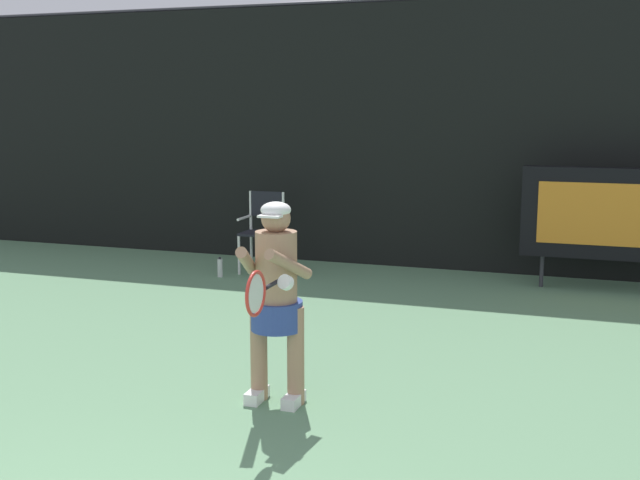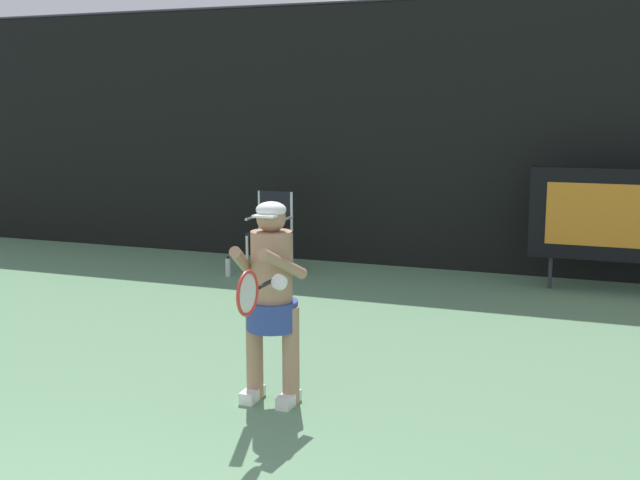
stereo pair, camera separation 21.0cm
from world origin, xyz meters
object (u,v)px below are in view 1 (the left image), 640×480
at_px(scoreboard, 616,214).
at_px(tennis_racket, 257,293).
at_px(water_bottle, 220,268).
at_px(umpire_chair, 263,227).
at_px(tennis_player, 276,293).

height_order(scoreboard, tennis_racket, scoreboard).
bearing_deg(water_bottle, scoreboard, 9.09).
bearing_deg(scoreboard, water_bottle, -170.91).
relative_size(umpire_chair, tennis_racket, 1.79).
xyz_separation_m(umpire_chair, tennis_racket, (2.06, -4.97, 0.38)).
distance_m(tennis_player, tennis_racket, 0.64).
xyz_separation_m(scoreboard, water_bottle, (-4.86, -0.78, -0.82)).
height_order(scoreboard, umpire_chair, scoreboard).
height_order(scoreboard, tennis_player, tennis_player).
bearing_deg(scoreboard, umpire_chair, -176.36).
relative_size(water_bottle, tennis_racket, 0.44).
height_order(water_bottle, tennis_player, tennis_player).
bearing_deg(tennis_player, umpire_chair, 114.04).
relative_size(scoreboard, umpire_chair, 2.04).
bearing_deg(scoreboard, tennis_player, -118.38).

